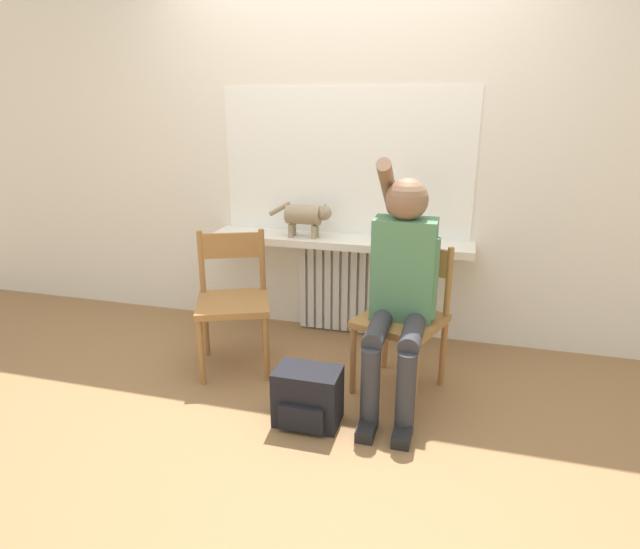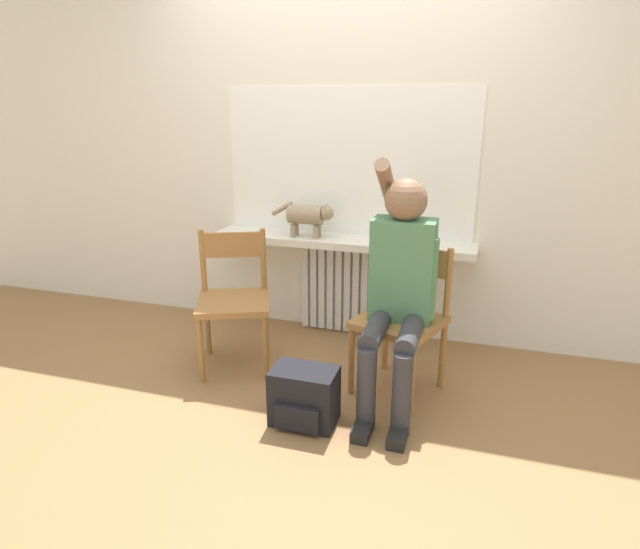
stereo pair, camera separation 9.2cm
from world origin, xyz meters
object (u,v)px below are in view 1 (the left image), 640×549
(cat, at_px, (307,215))
(chair_left, at_px, (233,299))
(chair_right, at_px, (404,316))
(person, at_px, (401,281))
(backpack, at_px, (308,397))

(cat, bearing_deg, chair_left, -118.94)
(chair_right, distance_m, person, 0.27)
(chair_right, bearing_deg, person, -77.30)
(person, bearing_deg, cat, 137.68)
(cat, height_order, backpack, cat)
(chair_right, bearing_deg, chair_left, -160.20)
(person, relative_size, backpack, 3.98)
(chair_right, height_order, cat, cat)
(chair_left, bearing_deg, backpack, -61.36)
(person, height_order, cat, person)
(chair_right, relative_size, cat, 1.91)
(person, xyz_separation_m, cat, (-0.73, 0.67, 0.18))
(chair_left, distance_m, cat, 0.77)
(backpack, bearing_deg, chair_right, 50.00)
(person, bearing_deg, chair_right, 82.95)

